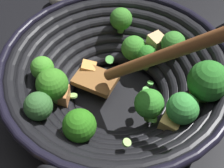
{
  "coord_description": "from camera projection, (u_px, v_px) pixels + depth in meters",
  "views": [
    {
      "loc": [
        -0.34,
        0.07,
        0.48
      ],
      "look_at": [
        0.02,
        0.01,
        0.03
      ],
      "focal_mm": 54.09,
      "sensor_mm": 36.0,
      "label": 1
    }
  ],
  "objects": [
    {
      "name": "ground_plane",
      "position": [
        117.0,
        101.0,
        0.59
      ],
      "size": [
        4.0,
        4.0,
        0.0
      ],
      "primitive_type": "plane",
      "color": "black"
    },
    {
      "name": "wok",
      "position": [
        118.0,
        78.0,
        0.54
      ],
      "size": [
        0.38,
        0.38,
        0.26
      ],
      "color": "black",
      "rests_on": "ground"
    }
  ]
}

